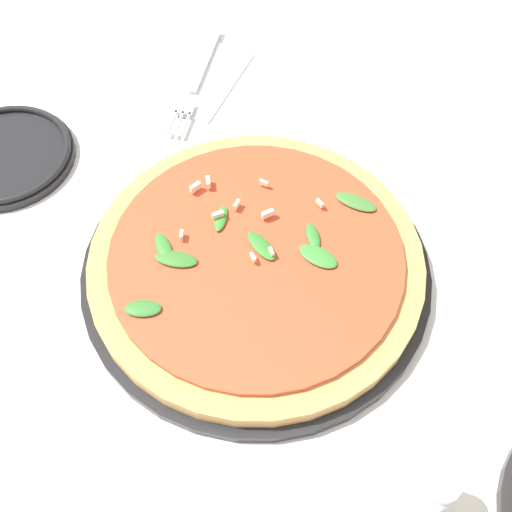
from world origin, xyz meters
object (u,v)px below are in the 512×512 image
Objects in this scene: pizza_arugula_main at (256,263)px; shaker_pepper at (432,492)px; side_plate_white at (4,155)px; fork at (197,78)px.

pizza_arugula_main is 0.27m from shaker_pepper.
shaker_pepper is at bearing 71.49° from pizza_arugula_main.
shaker_pepper is (0.01, 0.60, 0.02)m from side_plate_white.
side_plate_white is at bearing -45.56° from fork.
shaker_pepper is (0.27, 0.52, 0.03)m from fork.
shaker_pepper reaches higher than pizza_arugula_main.
shaker_pepper is at bearing 88.60° from side_plate_white.
shaker_pepper is (0.09, 0.26, 0.02)m from pizza_arugula_main.
pizza_arugula_main is at bearing 102.02° from side_plate_white.
fork is (-0.18, -0.26, -0.01)m from pizza_arugula_main.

